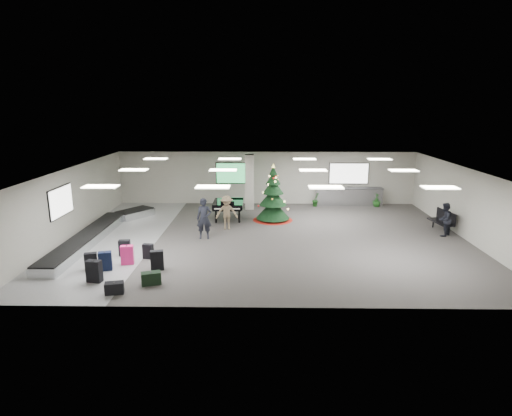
{
  "coord_description": "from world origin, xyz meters",
  "views": [
    {
      "loc": [
        -0.23,
        -18.85,
        5.97
      ],
      "look_at": [
        -0.55,
        1.0,
        1.16
      ],
      "focal_mm": 30.0,
      "sensor_mm": 36.0,
      "label": 1
    }
  ],
  "objects_px": {
    "pink_suitcase": "(127,255)",
    "service_counter": "(349,196)",
    "traveler_bench": "(444,219)",
    "traveler_b": "(227,212)",
    "potted_plant_left": "(316,200)",
    "grand_piano": "(228,205)",
    "traveler_a": "(204,219)",
    "potted_plant_right": "(377,200)",
    "christmas_tree": "(273,201)",
    "baggage_carousel": "(98,233)",
    "bench": "(443,220)"
  },
  "relations": [
    {
      "from": "pink_suitcase",
      "to": "bench",
      "type": "relative_size",
      "value": 0.46
    },
    {
      "from": "pink_suitcase",
      "to": "bench",
      "type": "height_order",
      "value": "bench"
    },
    {
      "from": "service_counter",
      "to": "christmas_tree",
      "type": "bearing_deg",
      "value": -142.85
    },
    {
      "from": "pink_suitcase",
      "to": "traveler_a",
      "type": "height_order",
      "value": "traveler_a"
    },
    {
      "from": "baggage_carousel",
      "to": "bench",
      "type": "height_order",
      "value": "bench"
    },
    {
      "from": "traveler_b",
      "to": "potted_plant_left",
      "type": "distance_m",
      "value": 6.99
    },
    {
      "from": "pink_suitcase",
      "to": "potted_plant_left",
      "type": "distance_m",
      "value": 12.87
    },
    {
      "from": "christmas_tree",
      "to": "traveler_b",
      "type": "bearing_deg",
      "value": -143.47
    },
    {
      "from": "potted_plant_left",
      "to": "service_counter",
      "type": "bearing_deg",
      "value": 9.54
    },
    {
      "from": "traveler_a",
      "to": "potted_plant_right",
      "type": "distance_m",
      "value": 11.51
    },
    {
      "from": "traveler_bench",
      "to": "traveler_b",
      "type": "bearing_deg",
      "value": -49.83
    },
    {
      "from": "christmas_tree",
      "to": "bench",
      "type": "height_order",
      "value": "christmas_tree"
    },
    {
      "from": "service_counter",
      "to": "grand_piano",
      "type": "bearing_deg",
      "value": -153.84
    },
    {
      "from": "grand_piano",
      "to": "christmas_tree",
      "type": "bearing_deg",
      "value": -3.07
    },
    {
      "from": "christmas_tree",
      "to": "traveler_a",
      "type": "distance_m",
      "value": 4.56
    },
    {
      "from": "baggage_carousel",
      "to": "service_counter",
      "type": "relative_size",
      "value": 2.4
    },
    {
      "from": "pink_suitcase",
      "to": "service_counter",
      "type": "bearing_deg",
      "value": 34.24
    },
    {
      "from": "traveler_b",
      "to": "traveler_a",
      "type": "bearing_deg",
      "value": -124.92
    },
    {
      "from": "potted_plant_left",
      "to": "potted_plant_right",
      "type": "distance_m",
      "value": 3.67
    },
    {
      "from": "service_counter",
      "to": "bench",
      "type": "height_order",
      "value": "service_counter"
    },
    {
      "from": "baggage_carousel",
      "to": "potted_plant_left",
      "type": "height_order",
      "value": "potted_plant_left"
    },
    {
      "from": "baggage_carousel",
      "to": "traveler_b",
      "type": "bearing_deg",
      "value": 14.15
    },
    {
      "from": "pink_suitcase",
      "to": "potted_plant_right",
      "type": "height_order",
      "value": "potted_plant_right"
    },
    {
      "from": "baggage_carousel",
      "to": "grand_piano",
      "type": "xyz_separation_m",
      "value": [
        5.78,
        3.26,
        0.6
      ]
    },
    {
      "from": "pink_suitcase",
      "to": "christmas_tree",
      "type": "height_order",
      "value": "christmas_tree"
    },
    {
      "from": "pink_suitcase",
      "to": "baggage_carousel",
      "type": "bearing_deg",
      "value": 115.77
    },
    {
      "from": "service_counter",
      "to": "traveler_bench",
      "type": "bearing_deg",
      "value": -62.72
    },
    {
      "from": "christmas_tree",
      "to": "bench",
      "type": "xyz_separation_m",
      "value": [
        8.17,
        -1.92,
        -0.46
      ]
    },
    {
      "from": "grand_piano",
      "to": "bench",
      "type": "relative_size",
      "value": 1.21
    },
    {
      "from": "grand_piano",
      "to": "traveler_bench",
      "type": "distance_m",
      "value": 10.64
    },
    {
      "from": "christmas_tree",
      "to": "grand_piano",
      "type": "distance_m",
      "value": 2.38
    },
    {
      "from": "bench",
      "to": "traveler_a",
      "type": "xyz_separation_m",
      "value": [
        -11.37,
        -1.33,
        0.37
      ]
    },
    {
      "from": "christmas_tree",
      "to": "traveler_bench",
      "type": "height_order",
      "value": "christmas_tree"
    },
    {
      "from": "traveler_a",
      "to": "potted_plant_left",
      "type": "height_order",
      "value": "traveler_a"
    },
    {
      "from": "traveler_b",
      "to": "pink_suitcase",
      "type": "bearing_deg",
      "value": -129.94
    },
    {
      "from": "potted_plant_left",
      "to": "christmas_tree",
      "type": "bearing_deg",
      "value": -129.57
    },
    {
      "from": "traveler_b",
      "to": "potted_plant_right",
      "type": "height_order",
      "value": "traveler_b"
    },
    {
      "from": "service_counter",
      "to": "traveler_a",
      "type": "relative_size",
      "value": 2.16
    },
    {
      "from": "potted_plant_right",
      "to": "christmas_tree",
      "type": "bearing_deg",
      "value": -153.16
    },
    {
      "from": "service_counter",
      "to": "traveler_a",
      "type": "distance_m",
      "value": 10.43
    },
    {
      "from": "baggage_carousel",
      "to": "grand_piano",
      "type": "height_order",
      "value": "grand_piano"
    },
    {
      "from": "pink_suitcase",
      "to": "traveler_a",
      "type": "bearing_deg",
      "value": 42.75
    },
    {
      "from": "christmas_tree",
      "to": "traveler_bench",
      "type": "bearing_deg",
      "value": -18.72
    },
    {
      "from": "bench",
      "to": "grand_piano",
      "type": "bearing_deg",
      "value": 160.66
    },
    {
      "from": "grand_piano",
      "to": "traveler_b",
      "type": "distance_m",
      "value": 1.79
    },
    {
      "from": "pink_suitcase",
      "to": "potted_plant_right",
      "type": "distance_m",
      "value": 15.5
    },
    {
      "from": "baggage_carousel",
      "to": "potted_plant_left",
      "type": "relative_size",
      "value": 11.99
    },
    {
      "from": "traveler_a",
      "to": "traveler_bench",
      "type": "distance_m",
      "value": 11.12
    },
    {
      "from": "christmas_tree",
      "to": "traveler_b",
      "type": "height_order",
      "value": "christmas_tree"
    },
    {
      "from": "christmas_tree",
      "to": "traveler_a",
      "type": "relative_size",
      "value": 1.6
    }
  ]
}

